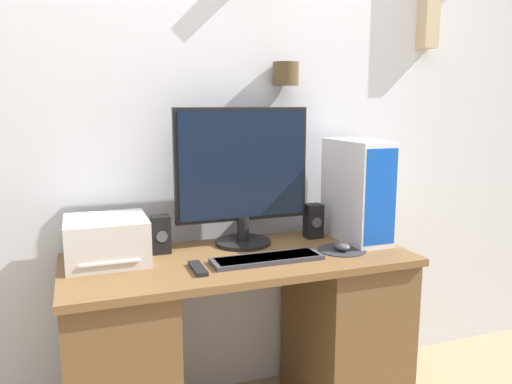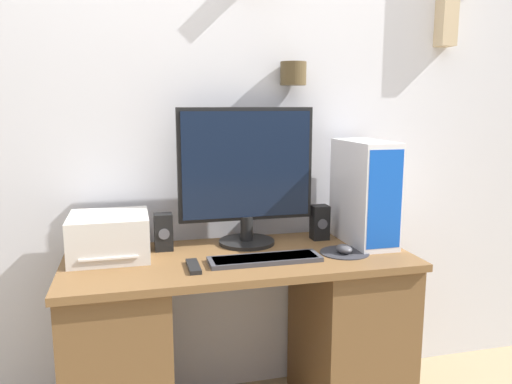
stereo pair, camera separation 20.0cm
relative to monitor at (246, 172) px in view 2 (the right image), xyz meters
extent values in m
cube|color=silver|center=(-0.07, 0.18, 0.26)|extent=(6.40, 0.05, 2.70)
cylinder|color=#4C3D23|center=(0.24, 0.09, 0.43)|extent=(0.12, 0.12, 0.10)
cube|color=brown|center=(-0.07, -0.17, -0.33)|extent=(1.40, 0.59, 0.03)
cube|color=brown|center=(-0.56, -0.17, -0.72)|extent=(0.39, 0.54, 0.74)
cube|color=brown|center=(0.42, -0.17, -0.72)|extent=(0.39, 0.54, 0.74)
cylinder|color=black|center=(0.00, 0.00, -0.31)|extent=(0.25, 0.25, 0.02)
cylinder|color=black|center=(0.00, 0.00, -0.25)|extent=(0.05, 0.05, 0.11)
cube|color=black|center=(0.00, 0.01, 0.03)|extent=(0.59, 0.03, 0.49)
cube|color=black|center=(0.00, -0.01, 0.03)|extent=(0.56, 0.01, 0.46)
cube|color=#3D3D42|center=(0.01, -0.27, -0.31)|extent=(0.44, 0.13, 0.02)
cube|color=#5B5B60|center=(0.01, -0.27, -0.31)|extent=(0.41, 0.11, 0.01)
cylinder|color=#2D2D33|center=(0.36, -0.24, -0.32)|extent=(0.20, 0.20, 0.00)
ellipsoid|color=#4C4C51|center=(0.36, -0.25, -0.30)|extent=(0.06, 0.09, 0.04)
cube|color=white|center=(0.51, -0.10, -0.09)|extent=(0.17, 0.38, 0.45)
cube|color=blue|center=(0.51, -0.28, -0.09)|extent=(0.15, 0.01, 0.41)
cube|color=beige|center=(-0.58, -0.06, -0.23)|extent=(0.31, 0.29, 0.18)
cube|color=white|center=(-0.58, -0.15, -0.28)|extent=(0.22, 0.13, 0.01)
cube|color=black|center=(-0.36, -0.01, -0.24)|extent=(0.08, 0.07, 0.16)
cylinder|color=#47474C|center=(-0.36, -0.05, -0.24)|extent=(0.05, 0.00, 0.05)
cube|color=black|center=(0.34, -0.01, -0.24)|extent=(0.08, 0.07, 0.16)
cylinder|color=#47474C|center=(0.34, -0.05, -0.24)|extent=(0.05, 0.00, 0.05)
cube|color=black|center=(-0.27, -0.28, -0.31)|extent=(0.04, 0.16, 0.02)
camera|label=1|loc=(-0.67, -2.03, 0.29)|focal=35.00mm
camera|label=2|loc=(-0.48, -2.08, 0.29)|focal=35.00mm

